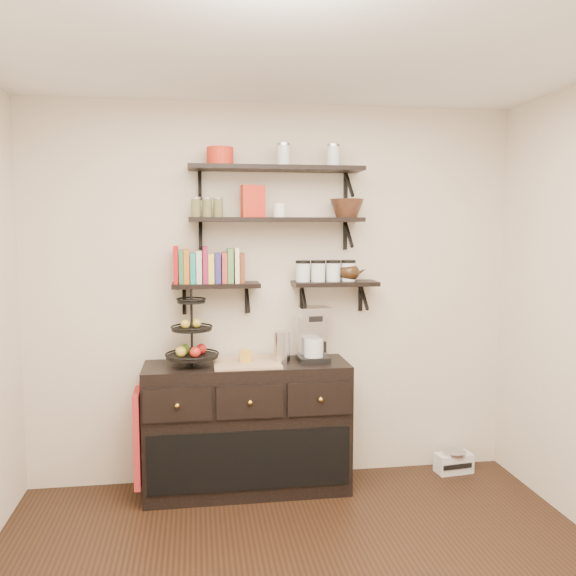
{
  "coord_description": "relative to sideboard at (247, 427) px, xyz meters",
  "views": [
    {
      "loc": [
        -0.55,
        -2.59,
        1.84
      ],
      "look_at": [
        0.01,
        1.15,
        1.46
      ],
      "focal_mm": 38.0,
      "sensor_mm": 36.0,
      "label": 1
    }
  ],
  "objects": [
    {
      "name": "thermal_carafe",
      "position": [
        0.24,
        -0.02,
        0.56
      ],
      "size": [
        0.11,
        0.11,
        0.22
      ],
      "primitive_type": "cylinder",
      "color": "silver",
      "rests_on": "sideboard"
    },
    {
      "name": "shelf_top",
      "position": [
        0.22,
        0.1,
        1.78
      ],
      "size": [
        1.2,
        0.27,
        0.23
      ],
      "color": "black",
      "rests_on": "back_wall"
    },
    {
      "name": "glass_canisters",
      "position": [
        0.58,
        0.12,
        1.06
      ],
      "size": [
        0.43,
        0.1,
        0.13
      ],
      "color": "silver",
      "rests_on": "shelf_low_right"
    },
    {
      "name": "recipe_box",
      "position": [
        0.06,
        0.1,
        1.56
      ],
      "size": [
        0.17,
        0.1,
        0.22
      ],
      "primitive_type": "cube",
      "rotation": [
        0.0,
        0.0,
        0.25
      ],
      "color": "red",
      "rests_on": "shelf_mid"
    },
    {
      "name": "ramekins",
      "position": [
        0.24,
        0.1,
        1.5
      ],
      "size": [
        0.09,
        0.09,
        0.1
      ],
      "primitive_type": "cylinder",
      "color": "white",
      "rests_on": "shelf_mid"
    },
    {
      "name": "ceiling",
      "position": [
        0.22,
        -1.51,
        2.25
      ],
      "size": [
        3.5,
        3.5,
        0.02
      ],
      "primitive_type": "cube",
      "color": "white",
      "rests_on": "back_wall"
    },
    {
      "name": "shelf_low_right",
      "position": [
        0.64,
        0.12,
        0.98
      ],
      "size": [
        0.6,
        0.25,
        0.23
      ],
      "color": "black",
      "rests_on": "back_wall"
    },
    {
      "name": "sideboard",
      "position": [
        0.0,
        0.0,
        0.0
      ],
      "size": [
        1.4,
        0.5,
        0.92
      ],
      "color": "black",
      "rests_on": "floor"
    },
    {
      "name": "candle",
      "position": [
        -0.01,
        0.0,
        0.5
      ],
      "size": [
        0.08,
        0.08,
        0.08
      ],
      "primitive_type": "cube",
      "color": "#BA8A2B",
      "rests_on": "sideboard"
    },
    {
      "name": "fruit_stand",
      "position": [
        -0.37,
        0.0,
        0.63
      ],
      "size": [
        0.35,
        0.35,
        0.52
      ],
      "rotation": [
        0.0,
        0.0,
        -0.11
      ],
      "color": "black",
      "rests_on": "sideboard"
    },
    {
      "name": "shelf_low_left",
      "position": [
        -0.2,
        0.12,
        0.98
      ],
      "size": [
        0.6,
        0.25,
        0.23
      ],
      "color": "black",
      "rests_on": "back_wall"
    },
    {
      "name": "radio",
      "position": [
        1.56,
        0.07,
        -0.37
      ],
      "size": [
        0.28,
        0.2,
        0.16
      ],
      "rotation": [
        0.0,
        0.0,
        0.12
      ],
      "color": "silver",
      "rests_on": "floor"
    },
    {
      "name": "red_pot",
      "position": [
        -0.16,
        0.1,
        1.86
      ],
      "size": [
        0.18,
        0.18,
        0.12
      ],
      "primitive_type": "cylinder",
      "color": "red",
      "rests_on": "shelf_top"
    },
    {
      "name": "teapot",
      "position": [
        0.75,
        0.12,
        1.07
      ],
      "size": [
        0.22,
        0.18,
        0.15
      ],
      "primitive_type": null,
      "rotation": [
        0.0,
        0.0,
        0.21
      ],
      "color": "black",
      "rests_on": "shelf_low_right"
    },
    {
      "name": "shelf_mid",
      "position": [
        0.22,
        0.1,
        1.43
      ],
      "size": [
        1.2,
        0.27,
        0.23
      ],
      "color": "black",
      "rests_on": "back_wall"
    },
    {
      "name": "apron",
      "position": [
        -0.73,
        -0.1,
        -0.0
      ],
      "size": [
        0.04,
        0.27,
        0.63
      ],
      "primitive_type": "cube",
      "color": "#9A2710",
      "rests_on": "sideboard"
    },
    {
      "name": "walnut_bowl",
      "position": [
        0.72,
        0.1,
        1.51
      ],
      "size": [
        0.24,
        0.24,
        0.13
      ],
      "primitive_type": null,
      "color": "black",
      "rests_on": "shelf_mid"
    },
    {
      "name": "coffee_maker",
      "position": [
        0.46,
        0.03,
        0.63
      ],
      "size": [
        0.22,
        0.21,
        0.38
      ],
      "rotation": [
        0.0,
        0.0,
        0.05
      ],
      "color": "black",
      "rests_on": "sideboard"
    },
    {
      "name": "cookbooks",
      "position": [
        -0.25,
        0.12,
        1.11
      ],
      "size": [
        0.43,
        0.15,
        0.26
      ],
      "color": "#AD1214",
      "rests_on": "shelf_low_left"
    },
    {
      "name": "back_wall",
      "position": [
        0.22,
        0.24,
        0.9
      ],
      "size": [
        3.5,
        0.02,
        2.7
      ],
      "primitive_type": "cube",
      "color": "beige",
      "rests_on": "ground"
    }
  ]
}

